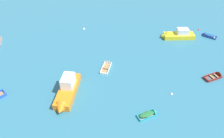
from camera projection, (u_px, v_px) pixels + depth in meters
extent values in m
cube|color=blue|center=(5.00, 92.00, 30.27)|extent=(0.68, 1.02, 0.43)
cube|color=orange|center=(68.00, 91.00, 30.10)|extent=(3.87, 6.75, 0.96)
cone|color=orange|center=(61.00, 109.00, 27.48)|extent=(2.07, 1.74, 1.78)
cube|color=white|center=(68.00, 81.00, 29.85)|extent=(2.13, 2.65, 1.45)
cube|color=black|center=(66.00, 85.00, 28.87)|extent=(1.44, 0.60, 0.64)
cube|color=#99754C|center=(106.00, 68.00, 34.64)|extent=(2.07, 2.97, 0.08)
cube|color=white|center=(103.00, 67.00, 34.67)|extent=(1.24, 2.70, 0.31)
cube|color=white|center=(109.00, 68.00, 34.46)|extent=(1.24, 2.70, 0.31)
cube|color=white|center=(103.00, 74.00, 33.46)|extent=(1.03, 0.54, 0.31)
cone|color=white|center=(108.00, 62.00, 35.71)|extent=(1.24, 1.04, 1.06)
cube|color=#937047|center=(106.00, 68.00, 34.41)|extent=(1.03, 0.68, 0.03)
cube|color=beige|center=(209.00, 37.00, 42.16)|extent=(2.26, 2.27, 0.07)
cube|color=navy|center=(209.00, 37.00, 41.79)|extent=(1.73, 1.75, 0.30)
cube|color=navy|center=(210.00, 35.00, 42.40)|extent=(1.73, 1.75, 0.30)
cube|color=navy|center=(216.00, 38.00, 41.55)|extent=(0.74, 0.73, 0.30)
cone|color=navy|center=(203.00, 34.00, 42.65)|extent=(1.04, 1.04, 0.92)
cube|color=#937047|center=(210.00, 36.00, 42.00)|extent=(0.79, 0.78, 0.03)
ellipsoid|color=#19478C|center=(210.00, 35.00, 41.95)|extent=(2.09, 2.10, 0.25)
cube|color=yellow|center=(179.00, 36.00, 41.71)|extent=(5.79, 2.65, 0.84)
cone|color=yellow|center=(164.00, 36.00, 41.61)|extent=(1.33, 1.73, 1.59)
cube|color=white|center=(183.00, 31.00, 41.14)|extent=(2.18, 1.63, 1.04)
cube|color=black|center=(178.00, 30.00, 40.99)|extent=(0.35, 1.30, 0.46)
cube|color=gray|center=(1.00, 41.00, 40.52)|extent=(0.38, 3.12, 0.42)
cube|color=#4C4C51|center=(212.00, 78.00, 32.88)|extent=(2.71, 1.58, 0.09)
cube|color=maroon|center=(210.00, 75.00, 33.19)|extent=(2.60, 0.68, 0.38)
cube|color=maroon|center=(215.00, 79.00, 32.40)|extent=(2.60, 0.68, 0.38)
cube|color=maroon|center=(206.00, 79.00, 32.38)|extent=(0.35, 1.06, 0.38)
cone|color=maroon|center=(220.00, 75.00, 33.21)|extent=(0.83, 1.15, 1.04)
cube|color=#937047|center=(212.00, 77.00, 32.70)|extent=(0.49, 1.01, 0.03)
cube|color=#937047|center=(216.00, 76.00, 32.94)|extent=(0.49, 1.01, 0.03)
cube|color=gray|center=(147.00, 116.00, 27.31)|extent=(2.36, 1.36, 0.07)
cube|color=teal|center=(145.00, 113.00, 27.58)|extent=(2.26, 0.60, 0.28)
cube|color=teal|center=(149.00, 118.00, 26.92)|extent=(2.26, 0.60, 0.28)
cube|color=teal|center=(139.00, 118.00, 26.88)|extent=(0.30, 0.90, 0.28)
cone|color=teal|center=(155.00, 112.00, 27.62)|extent=(0.72, 0.98, 0.88)
cube|color=#937047|center=(146.00, 115.00, 27.17)|extent=(0.43, 0.86, 0.03)
ellipsoid|color=#236633|center=(147.00, 114.00, 27.11)|extent=(2.16, 1.28, 0.24)
sphere|color=silver|center=(171.00, 94.00, 30.31)|extent=(0.36, 0.36, 0.36)
sphere|color=red|center=(199.00, 30.00, 44.38)|extent=(0.39, 0.39, 0.39)
sphere|color=silver|center=(84.00, 29.00, 44.61)|extent=(0.44, 0.44, 0.44)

